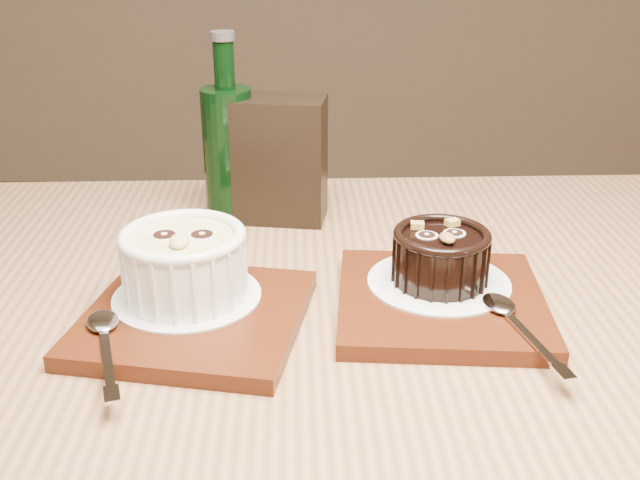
% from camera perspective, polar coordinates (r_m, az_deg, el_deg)
% --- Properties ---
extents(table, '(1.23, 0.84, 0.75)m').
position_cam_1_polar(table, '(0.68, 1.95, -13.95)').
color(table, brown).
rests_on(table, ground).
extents(tray_left, '(0.21, 0.21, 0.01)m').
position_cam_1_polar(tray_left, '(0.65, -9.53, -5.83)').
color(tray_left, '#4C1E0C').
rests_on(tray_left, table).
extents(doily_left, '(0.13, 0.13, 0.00)m').
position_cam_1_polar(doily_left, '(0.67, -10.09, -4.20)').
color(doily_left, white).
rests_on(doily_left, tray_left).
extents(ramekin_white, '(0.11, 0.11, 0.06)m').
position_cam_1_polar(ramekin_white, '(0.65, -10.30, -1.55)').
color(ramekin_white, white).
rests_on(ramekin_white, doily_left).
extents(spoon_left, '(0.07, 0.14, 0.01)m').
position_cam_1_polar(spoon_left, '(0.61, -16.05, -7.49)').
color(spoon_left, silver).
rests_on(spoon_left, tray_left).
extents(tray_right, '(0.19, 0.19, 0.01)m').
position_cam_1_polar(tray_right, '(0.67, 9.18, -4.68)').
color(tray_right, '#4C1E0C').
rests_on(tray_right, table).
extents(doily_right, '(0.13, 0.13, 0.00)m').
position_cam_1_polar(doily_right, '(0.69, 9.04, -3.17)').
color(doily_right, white).
rests_on(doily_right, tray_right).
extents(ramekin_dark, '(0.09, 0.09, 0.05)m').
position_cam_1_polar(ramekin_dark, '(0.68, 9.19, -1.06)').
color(ramekin_dark, black).
rests_on(ramekin_dark, doily_right).
extents(spoon_right, '(0.06, 0.14, 0.01)m').
position_cam_1_polar(spoon_right, '(0.63, 14.88, -6.17)').
color(spoon_right, silver).
rests_on(spoon_right, tray_right).
extents(condiment_stand, '(0.11, 0.07, 0.14)m').
position_cam_1_polar(condiment_stand, '(0.84, -3.05, 6.11)').
color(condiment_stand, black).
rests_on(condiment_stand, table).
extents(green_bottle, '(0.06, 0.06, 0.21)m').
position_cam_1_polar(green_bottle, '(0.85, -7.00, 6.90)').
color(green_bottle, black).
rests_on(green_bottle, table).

